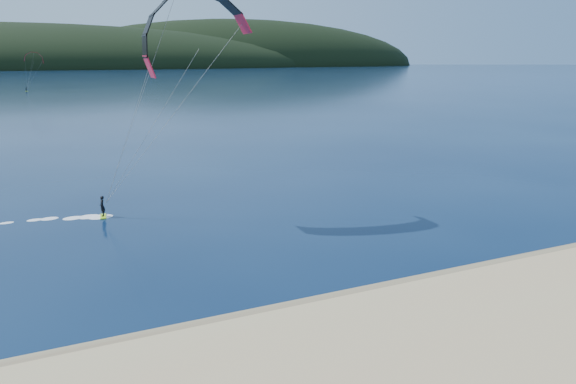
# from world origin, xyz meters

# --- Properties ---
(ground) EXTENTS (1800.00, 1800.00, 0.00)m
(ground) POSITION_xyz_m (0.00, 0.00, 0.00)
(ground) COLOR #071733
(ground) RESTS_ON ground
(wet_sand) EXTENTS (220.00, 2.50, 0.10)m
(wet_sand) POSITION_xyz_m (0.00, 4.50, 0.05)
(wet_sand) COLOR #81684B
(wet_sand) RESTS_ON ground
(headland) EXTENTS (1200.00, 310.00, 140.00)m
(headland) POSITION_xyz_m (0.63, 745.28, 0.00)
(headland) COLOR black
(headland) RESTS_ON ground
(kitesurfer_near) EXTENTS (23.01, 7.08, 17.23)m
(kitesurfer_near) POSITION_xyz_m (0.69, 22.14, 13.12)
(kitesurfer_near) COLOR #ADE71B
(kitesurfer_near) RESTS_ON ground
(kitesurfer_far) EXTENTS (8.30, 7.92, 13.78)m
(kitesurfer_far) POSITION_xyz_m (-17.22, 206.49, 11.54)
(kitesurfer_far) COLOR #ADE71B
(kitesurfer_far) RESTS_ON ground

